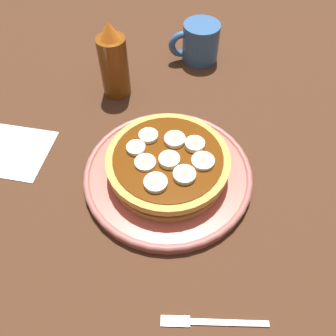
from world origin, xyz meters
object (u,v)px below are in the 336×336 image
(pancake_stack, at_px, (167,165))
(plate, at_px, (168,174))
(banana_slice_1, at_px, (175,140))
(banana_slice_3, at_px, (136,148))
(fork, at_px, (208,322))
(syrup_bottle, at_px, (114,63))
(napkin, at_px, (15,151))
(banana_slice_7, at_px, (156,183))
(coffee_mug, at_px, (199,42))
(banana_slice_4, at_px, (195,145))
(banana_slice_0, at_px, (168,160))
(banana_slice_5, at_px, (203,161))
(banana_slice_2, at_px, (184,175))
(banana_slice_6, at_px, (145,163))

(pancake_stack, bearing_deg, plate, 166.87)
(pancake_stack, bearing_deg, banana_slice_1, -122.52)
(pancake_stack, height_order, banana_slice_3, banana_slice_3)
(fork, height_order, syrup_bottle, syrup_bottle)
(napkin, height_order, syrup_bottle, syrup_bottle)
(banana_slice_3, relative_size, banana_slice_7, 0.86)
(plate, relative_size, coffee_mug, 2.53)
(banana_slice_3, distance_m, banana_slice_4, 0.09)
(banana_slice_0, relative_size, coffee_mug, 0.30)
(banana_slice_1, relative_size, banana_slice_4, 1.07)
(banana_slice_5, relative_size, coffee_mug, 0.32)
(coffee_mug, relative_size, fork, 0.80)
(plate, relative_size, banana_slice_5, 7.82)
(banana_slice_2, distance_m, syrup_bottle, 0.27)
(plate, xyz_separation_m, banana_slice_0, (0.00, 0.01, 0.05))
(napkin, distance_m, syrup_bottle, 0.23)
(fork, relative_size, syrup_bottle, 0.89)
(banana_slice_7, distance_m, syrup_bottle, 0.27)
(banana_slice_0, xyz_separation_m, napkin, (0.24, -0.11, -0.05))
(banana_slice_2, xyz_separation_m, coffee_mug, (-0.11, -0.33, -0.02))
(banana_slice_3, bearing_deg, banana_slice_1, -174.92)
(banana_slice_6, distance_m, banana_slice_7, 0.04)
(banana_slice_4, distance_m, syrup_bottle, 0.23)
(banana_slice_0, bearing_deg, napkin, -25.12)
(banana_slice_5, xyz_separation_m, coffee_mug, (-0.08, -0.31, -0.02))
(pancake_stack, relative_size, napkin, 1.67)
(banana_slice_6, distance_m, fork, 0.22)
(banana_slice_1, xyz_separation_m, banana_slice_5, (-0.03, 0.05, -0.00))
(banana_slice_2, distance_m, banana_slice_3, 0.09)
(banana_slice_2, height_order, banana_slice_7, same)
(pancake_stack, distance_m, napkin, 0.26)
(banana_slice_5, bearing_deg, plate, -23.08)
(banana_slice_3, xyz_separation_m, banana_slice_5, (-0.09, 0.04, -0.00))
(banana_slice_4, bearing_deg, fork, 80.76)
(pancake_stack, xyz_separation_m, banana_slice_5, (-0.05, 0.02, 0.02))
(plate, bearing_deg, banana_slice_1, -119.36)
(banana_slice_6, height_order, syrup_bottle, syrup_bottle)
(banana_slice_2, xyz_separation_m, napkin, (0.25, -0.14, -0.05))
(plate, xyz_separation_m, banana_slice_4, (-0.04, -0.01, 0.05))
(banana_slice_3, bearing_deg, syrup_bottle, -86.78)
(banana_slice_2, distance_m, banana_slice_7, 0.04)
(coffee_mug, bearing_deg, pancake_stack, 66.97)
(banana_slice_7, bearing_deg, syrup_bottle, -83.81)
(plate, height_order, banana_slice_4, banana_slice_4)
(banana_slice_0, xyz_separation_m, syrup_bottle, (0.05, -0.23, 0.01))
(banana_slice_4, xyz_separation_m, fork, (0.04, 0.23, -0.05))
(banana_slice_0, distance_m, banana_slice_7, 0.04)
(banana_slice_2, xyz_separation_m, syrup_bottle, (0.07, -0.26, 0.01))
(banana_slice_3, bearing_deg, coffee_mug, -121.62)
(pancake_stack, xyz_separation_m, coffee_mug, (-0.12, -0.29, 0.01))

